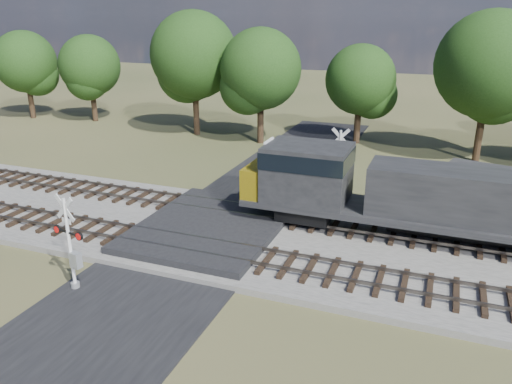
% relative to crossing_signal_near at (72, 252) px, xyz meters
% --- Properties ---
extents(ground, '(160.00, 160.00, 0.00)m').
position_rel_crossing_signal_near_xyz_m(ground, '(2.78, 6.61, -1.74)').
color(ground, '#3E4726').
rests_on(ground, ground).
extents(ballast_bed, '(140.00, 10.00, 0.30)m').
position_rel_crossing_signal_near_xyz_m(ballast_bed, '(12.78, 7.11, -1.59)').
color(ballast_bed, gray).
rests_on(ballast_bed, ground).
extents(road, '(7.00, 60.00, 0.08)m').
position_rel_crossing_signal_near_xyz_m(road, '(2.78, 6.61, -1.70)').
color(road, black).
rests_on(road, ground).
extents(crossing_panel, '(7.00, 9.00, 0.62)m').
position_rel_crossing_signal_near_xyz_m(crossing_panel, '(2.78, 7.11, -1.42)').
color(crossing_panel, '#262628').
rests_on(crossing_panel, ground).
extents(track_near, '(140.00, 2.60, 0.33)m').
position_rel_crossing_signal_near_xyz_m(track_near, '(5.90, 4.61, -1.32)').
color(track_near, black).
rests_on(track_near, ballast_bed).
extents(track_far, '(140.00, 2.60, 0.33)m').
position_rel_crossing_signal_near_xyz_m(track_far, '(5.90, 9.61, -1.32)').
color(track_far, black).
rests_on(track_far, ballast_bed).
extents(crossing_signal_near, '(1.67, 0.44, 4.18)m').
position_rel_crossing_signal_near_xyz_m(crossing_signal_near, '(0.00, 0.00, 0.00)').
color(crossing_signal_near, silver).
rests_on(crossing_signal_near, ground).
extents(crossing_signal_far, '(1.81, 0.39, 4.48)m').
position_rel_crossing_signal_near_xyz_m(crossing_signal_far, '(7.72, 14.61, 0.13)').
color(crossing_signal_far, silver).
rests_on(crossing_signal_far, ground).
extents(equipment_shed, '(4.60, 4.60, 2.58)m').
position_rel_crossing_signal_near_xyz_m(equipment_shed, '(15.66, 15.12, -0.43)').
color(equipment_shed, '#482A1F').
rests_on(equipment_shed, ground).
extents(treeline, '(82.31, 11.09, 11.29)m').
position_rel_crossing_signal_near_xyz_m(treeline, '(11.22, 27.36, 4.89)').
color(treeline, black).
rests_on(treeline, ground).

